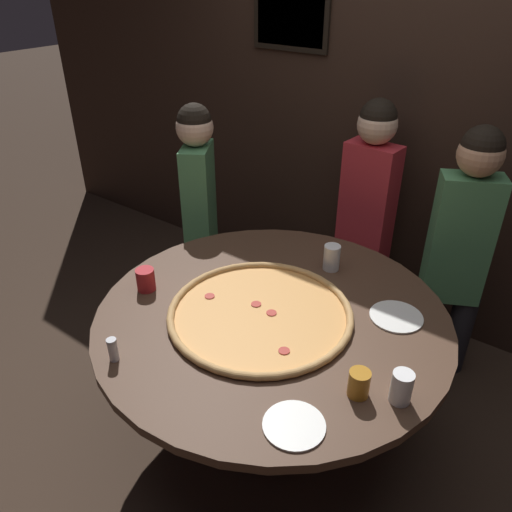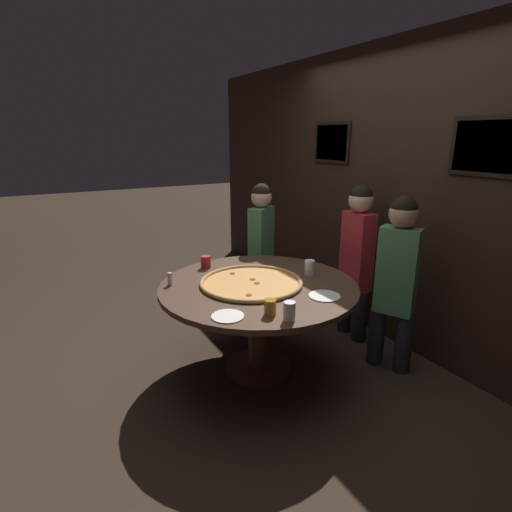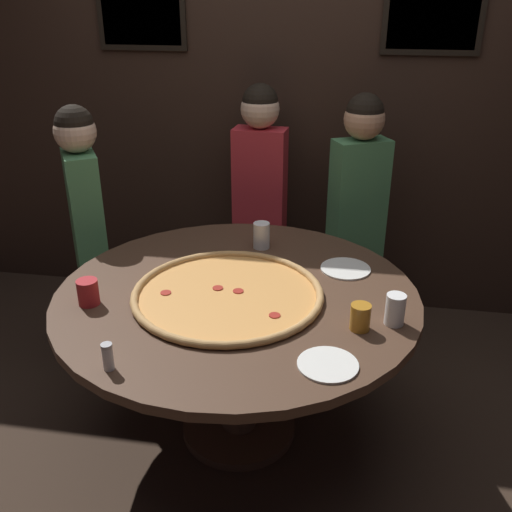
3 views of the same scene
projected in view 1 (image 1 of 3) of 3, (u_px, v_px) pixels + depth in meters
ground_plane at (270, 430)px, 2.50m from camera, size 24.00×24.00×0.00m
back_wall at (413, 111)px, 2.76m from camera, size 6.40×0.08×2.60m
dining_table at (272, 337)px, 2.19m from camera, size 1.50×1.50×0.74m
giant_pizza at (260, 313)px, 2.09m from camera, size 0.78×0.78×0.03m
drink_cup_centre_back at (146, 280)px, 2.24m from camera, size 0.08×0.08×0.10m
drink_cup_beside_pizza at (332, 257)px, 2.39m from camera, size 0.08×0.08×0.13m
drink_cup_far_left at (401, 387)px, 1.67m from camera, size 0.07×0.07×0.12m
drink_cup_far_right at (359, 383)px, 1.70m from camera, size 0.08×0.08×0.10m
white_plate_far_back at (294, 425)px, 1.60m from camera, size 0.21×0.21×0.01m
white_plate_near_front at (396, 317)px, 2.09m from camera, size 0.22×0.22×0.01m
condiment_shaker at (113, 350)px, 1.85m from camera, size 0.04×0.04×0.10m
diner_centre_back at (367, 207)px, 2.86m from camera, size 0.36×0.21×1.42m
diner_side_left at (200, 205)px, 2.94m from camera, size 0.29×0.36×1.37m
diner_side_right at (459, 245)px, 2.50m from camera, size 0.37×0.27×1.41m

